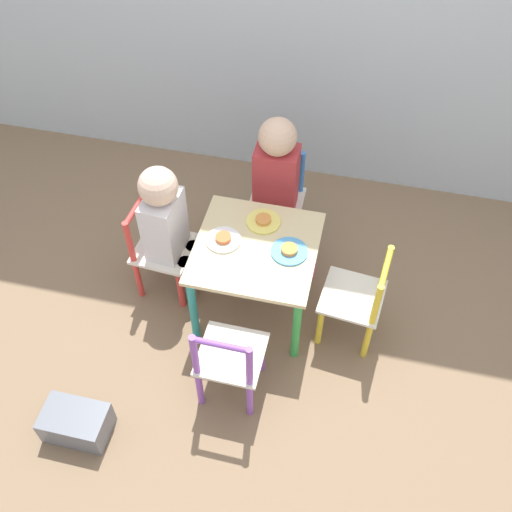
{
  "coord_description": "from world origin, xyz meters",
  "views": [
    {
      "loc": [
        0.37,
        -1.62,
        2.34
      ],
      "look_at": [
        0.0,
        0.0,
        0.36
      ],
      "focal_mm": 42.0,
      "sensor_mm": 36.0,
      "label": 1
    }
  ],
  "objects_px": {
    "child_left": "(167,222)",
    "storage_bin": "(76,423)",
    "chair_blue": "(276,201)",
    "plate_back": "(263,221)",
    "kids_table": "(256,257)",
    "chair_purple": "(229,361)",
    "chair_red": "(160,249)",
    "child_back": "(275,176)",
    "plate_right": "(289,251)",
    "chair_yellow": "(358,299)",
    "plate_left": "(223,239)"
  },
  "relations": [
    {
      "from": "child_left",
      "to": "plate_left",
      "type": "bearing_deg",
      "value": -92.23
    },
    {
      "from": "chair_purple",
      "to": "child_back",
      "type": "distance_m",
      "value": 0.89
    },
    {
      "from": "plate_right",
      "to": "chair_purple",
      "type": "bearing_deg",
      "value": -107.71
    },
    {
      "from": "child_left",
      "to": "plate_right",
      "type": "xyz_separation_m",
      "value": [
        0.55,
        -0.03,
        -0.01
      ]
    },
    {
      "from": "kids_table",
      "to": "chair_blue",
      "type": "xyz_separation_m",
      "value": [
        -0.0,
        0.46,
        -0.11
      ]
    },
    {
      "from": "storage_bin",
      "to": "chair_purple",
      "type": "bearing_deg",
      "value": 29.59
    },
    {
      "from": "chair_blue",
      "to": "child_left",
      "type": "bearing_deg",
      "value": -133.02
    },
    {
      "from": "chair_yellow",
      "to": "chair_purple",
      "type": "height_order",
      "value": "same"
    },
    {
      "from": "child_left",
      "to": "plate_left",
      "type": "height_order",
      "value": "child_left"
    },
    {
      "from": "chair_blue",
      "to": "storage_bin",
      "type": "distance_m",
      "value": 1.37
    },
    {
      "from": "kids_table",
      "to": "plate_left",
      "type": "relative_size",
      "value": 3.44
    },
    {
      "from": "chair_red",
      "to": "plate_right",
      "type": "relative_size",
      "value": 3.2
    },
    {
      "from": "plate_left",
      "to": "chair_purple",
      "type": "bearing_deg",
      "value": -73.29
    },
    {
      "from": "chair_purple",
      "to": "plate_right",
      "type": "distance_m",
      "value": 0.52
    },
    {
      "from": "chair_red",
      "to": "plate_right",
      "type": "distance_m",
      "value": 0.63
    },
    {
      "from": "kids_table",
      "to": "chair_purple",
      "type": "bearing_deg",
      "value": -90.55
    },
    {
      "from": "chair_blue",
      "to": "chair_red",
      "type": "relative_size",
      "value": 1.0
    },
    {
      "from": "chair_red",
      "to": "child_back",
      "type": "height_order",
      "value": "child_back"
    },
    {
      "from": "kids_table",
      "to": "child_back",
      "type": "distance_m",
      "value": 0.42
    },
    {
      "from": "chair_blue",
      "to": "chair_yellow",
      "type": "height_order",
      "value": "same"
    },
    {
      "from": "kids_table",
      "to": "chair_red",
      "type": "xyz_separation_m",
      "value": [
        -0.46,
        0.03,
        -0.11
      ]
    },
    {
      "from": "plate_back",
      "to": "plate_right",
      "type": "xyz_separation_m",
      "value": [
        0.14,
        -0.14,
        0.0
      ]
    },
    {
      "from": "chair_blue",
      "to": "chair_red",
      "type": "bearing_deg",
      "value": -137.29
    },
    {
      "from": "chair_yellow",
      "to": "plate_left",
      "type": "xyz_separation_m",
      "value": [
        -0.6,
        0.05,
        0.18
      ]
    },
    {
      "from": "chair_purple",
      "to": "plate_right",
      "type": "bearing_deg",
      "value": -107.17
    },
    {
      "from": "chair_red",
      "to": "chair_yellow",
      "type": "xyz_separation_m",
      "value": [
        0.92,
        -0.08,
        0.0
      ]
    },
    {
      "from": "chair_yellow",
      "to": "chair_blue",
      "type": "bearing_deg",
      "value": -131.75
    },
    {
      "from": "kids_table",
      "to": "child_left",
      "type": "relative_size",
      "value": 0.71
    },
    {
      "from": "plate_left",
      "to": "chair_red",
      "type": "bearing_deg",
      "value": 174.13
    },
    {
      "from": "plate_back",
      "to": "plate_right",
      "type": "bearing_deg",
      "value": -45.0
    },
    {
      "from": "chair_purple",
      "to": "plate_left",
      "type": "distance_m",
      "value": 0.52
    },
    {
      "from": "chair_purple",
      "to": "child_left",
      "type": "height_order",
      "value": "child_left"
    },
    {
      "from": "child_left",
      "to": "storage_bin",
      "type": "height_order",
      "value": "child_left"
    },
    {
      "from": "chair_yellow",
      "to": "plate_left",
      "type": "height_order",
      "value": "chair_yellow"
    },
    {
      "from": "kids_table",
      "to": "child_back",
      "type": "bearing_deg",
      "value": 90.54
    },
    {
      "from": "chair_blue",
      "to": "plate_right",
      "type": "bearing_deg",
      "value": -72.83
    },
    {
      "from": "chair_purple",
      "to": "child_back",
      "type": "relative_size",
      "value": 0.66
    },
    {
      "from": "chair_yellow",
      "to": "plate_right",
      "type": "xyz_separation_m",
      "value": [
        -0.32,
        0.05,
        0.18
      ]
    },
    {
      "from": "child_left",
      "to": "storage_bin",
      "type": "bearing_deg",
      "value": 172.91
    },
    {
      "from": "kids_table",
      "to": "chair_purple",
      "type": "relative_size",
      "value": 1.03
    },
    {
      "from": "kids_table",
      "to": "plate_left",
      "type": "xyz_separation_m",
      "value": [
        -0.14,
        0.0,
        0.08
      ]
    },
    {
      "from": "chair_purple",
      "to": "chair_red",
      "type": "bearing_deg",
      "value": -46.75
    },
    {
      "from": "plate_right",
      "to": "storage_bin",
      "type": "relative_size",
      "value": 0.61
    },
    {
      "from": "chair_blue",
      "to": "plate_back",
      "type": "height_order",
      "value": "chair_blue"
    },
    {
      "from": "child_back",
      "to": "plate_right",
      "type": "height_order",
      "value": "child_back"
    },
    {
      "from": "plate_back",
      "to": "storage_bin",
      "type": "bearing_deg",
      "value": -121.32
    },
    {
      "from": "chair_yellow",
      "to": "plate_back",
      "type": "distance_m",
      "value": 0.53
    },
    {
      "from": "plate_left",
      "to": "child_back",
      "type": "bearing_deg",
      "value": 70.94
    },
    {
      "from": "chair_red",
      "to": "plate_right",
      "type": "height_order",
      "value": "chair_red"
    },
    {
      "from": "chair_purple",
      "to": "kids_table",
      "type": "bearing_deg",
      "value": -90.0
    }
  ]
}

